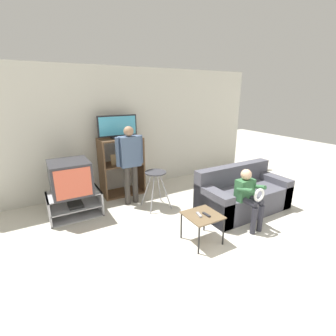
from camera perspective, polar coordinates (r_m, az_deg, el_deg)
The scene contains 13 objects.
ground_plane at distance 3.13m, azimuth 22.32°, elevation -26.33°, with size 18.00×18.00×0.00m, color beige.
wall_back at distance 5.46m, azimuth -8.74°, elevation 8.79°, with size 6.40×0.06×2.60m.
tv_stand at distance 4.62m, azimuth -20.99°, elevation -7.92°, with size 0.87×0.57×0.44m.
television_main at distance 4.43m, azimuth -21.95°, elevation -2.09°, with size 0.63×0.66×0.57m.
media_shelf at distance 5.19m, azimuth -10.84°, elevation 0.48°, with size 0.86×0.50×1.21m.
television_flat at distance 5.02m, azimuth -11.73°, elevation 9.32°, with size 0.80×0.20×0.46m.
folding_stool at distance 4.47m, azimuth -2.91°, elevation -2.37°, with size 0.46×0.44×0.71m.
snack_table at distance 3.58m, azimuth 8.07°, elevation -11.48°, with size 0.48×0.48×0.43m.
remote_control_black at distance 3.54m, azimuth 9.00°, elevation -10.75°, with size 0.04×0.14×0.02m, color #232328.
remote_control_white at distance 3.53m, azimuth 7.28°, elevation -10.78°, with size 0.04×0.14×0.02m, color gray.
couch at distance 4.71m, azimuth 17.00°, elevation -6.08°, with size 1.69×0.81×0.79m.
person_standing_adult at distance 4.62m, azimuth -8.93°, elevation 2.27°, with size 0.53×0.20×1.51m.
person_seated_child at distance 4.05m, azimuth 18.39°, elevation -5.75°, with size 0.33×0.43×0.95m.
Camera 1 is at (-1.95, -1.25, 2.10)m, focal length 26.00 mm.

